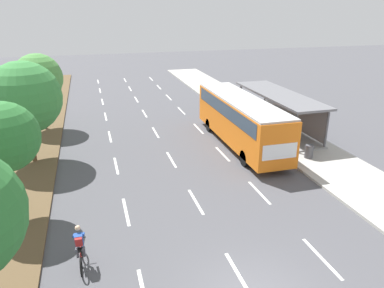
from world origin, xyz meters
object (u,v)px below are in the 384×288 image
(cyclist, at_px, (80,248))
(median_tree_fourth, at_px, (38,78))
(median_tree_third, at_px, (25,98))
(trash_bin, at_px, (309,151))
(bus, at_px, (240,117))
(bus_shelter, at_px, (281,108))
(median_tree_second, at_px, (3,138))

(cyclist, relative_size, median_tree_fourth, 0.31)
(median_tree_third, height_order, trash_bin, median_tree_third)
(median_tree_fourth, bearing_deg, bus, -28.30)
(median_tree_third, relative_size, median_tree_fourth, 1.06)
(cyclist, relative_size, trash_bin, 2.14)
(bus, bearing_deg, trash_bin, -49.42)
(median_tree_fourth, bearing_deg, trash_bin, -33.37)
(trash_bin, bearing_deg, bus, 130.58)
(bus_shelter, height_order, trash_bin, bus_shelter)
(bus, distance_m, trash_bin, 5.14)
(median_tree_third, xyz_separation_m, trash_bin, (16.82, -4.32, -3.60))
(bus_shelter, height_order, bus, bus)
(bus, distance_m, median_tree_fourth, 15.54)
(bus_shelter, bearing_deg, bus, -154.73)
(cyclist, xyz_separation_m, median_tree_third, (-2.85, 10.95, 3.38))
(bus_shelter, height_order, median_tree_second, median_tree_second)
(bus, bearing_deg, median_tree_third, 177.55)
(bus, xyz_separation_m, median_tree_third, (-13.62, 0.58, 2.10))
(trash_bin, bearing_deg, median_tree_fourth, 146.63)
(median_tree_fourth, bearing_deg, bus_shelter, -16.49)
(bus, distance_m, median_tree_second, 15.05)
(bus_shelter, bearing_deg, trash_bin, -100.60)
(median_tree_third, bearing_deg, median_tree_second, -89.91)
(bus_shelter, xyz_separation_m, median_tree_second, (-17.89, -8.15, 2.13))
(median_tree_fourth, bearing_deg, median_tree_second, -90.23)
(bus_shelter, distance_m, bus, 4.73)
(median_tree_fourth, distance_m, trash_bin, 20.38)
(median_tree_third, bearing_deg, cyclist, -75.43)
(cyclist, height_order, trash_bin, cyclist)
(median_tree_second, bearing_deg, median_tree_third, 90.09)
(cyclist, xyz_separation_m, median_tree_fourth, (-2.78, 17.67, 3.35))
(median_tree_third, distance_m, trash_bin, 17.74)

